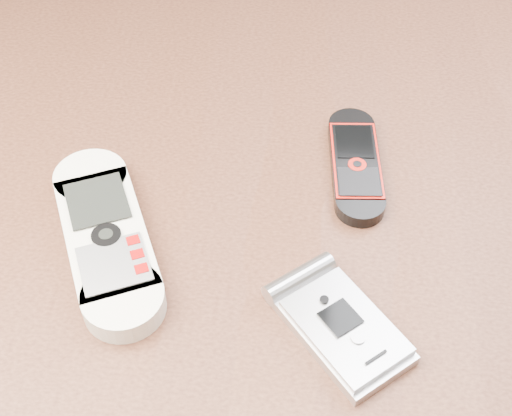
# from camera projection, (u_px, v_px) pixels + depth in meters

# --- Properties ---
(table) EXTENTS (1.20, 0.80, 0.75)m
(table) POSITION_uv_depth(u_px,v_px,m) (250.00, 294.00, 0.63)
(table) COLOR black
(table) RESTS_ON ground
(nokia_white) EXTENTS (0.12, 0.19, 0.02)m
(nokia_white) POSITION_uv_depth(u_px,v_px,m) (106.00, 236.00, 0.53)
(nokia_white) COLOR white
(nokia_white) RESTS_ON table
(nokia_black_red) EXTENTS (0.05, 0.13, 0.01)m
(nokia_black_red) POSITION_uv_depth(u_px,v_px,m) (355.00, 164.00, 0.58)
(nokia_black_red) COLOR black
(nokia_black_red) RESTS_ON table
(motorola_razr) EXTENTS (0.11, 0.12, 0.02)m
(motorola_razr) POSITION_uv_depth(u_px,v_px,m) (342.00, 327.00, 0.48)
(motorola_razr) COLOR #B6B6BB
(motorola_razr) RESTS_ON table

